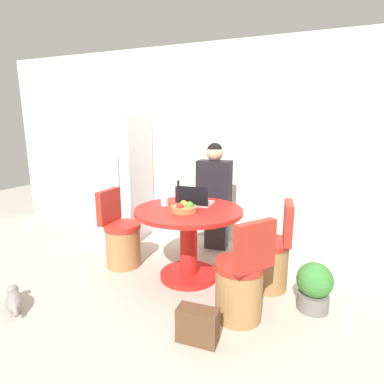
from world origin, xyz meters
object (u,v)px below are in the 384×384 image
Objects in this scene: refrigerator at (119,178)px; potted_plant at (314,286)px; handbag at (198,325)px; chair_right_side at (270,259)px; chair_left_side at (122,240)px; bottle at (178,194)px; cat at (14,300)px; chair_near_right_corner at (240,285)px; laptop at (196,201)px; fruit_bowl at (184,208)px; person_seated at (215,193)px; dining_table at (189,232)px.

refrigerator is 2.85m from potted_plant.
chair_right_side is at bearing 66.95° from handbag.
chair_left_side is 1.00× the size of chair_right_side.
bottle is 0.65× the size of cat.
laptop is (-0.61, 0.68, 0.48)m from chair_near_right_corner.
laptop is at bearing -102.82° from chair_right_side.
handbag is at bearing -62.50° from fruit_bowl.
cat is 0.86× the size of potted_plant.
person_seated reaches higher than laptop.
laptop is (0.02, 0.18, 0.29)m from dining_table.
potted_plant is at bearing -94.25° from chair_left_side.
potted_plant is (0.39, -0.24, -0.08)m from chair_right_side.
chair_left_side is 1.23m from person_seated.
handbag reaches higher than cat.
person_seated is (0.87, 0.75, 0.45)m from chair_left_side.
refrigerator is 1.94× the size of chair_near_right_corner.
cat is (-1.21, -0.93, -0.69)m from fruit_bowl.
refrigerator is 1.56m from laptop.
laptop is (-0.04, -0.59, 0.03)m from person_seated.
bottle reaches higher than potted_plant.
potted_plant is (1.40, -0.39, -0.61)m from bottle.
chair_near_right_corner is (2.01, -1.38, -0.54)m from refrigerator.
fruit_bowl is (1.38, -0.99, -0.06)m from refrigerator.
bottle is at bearing -92.40° from cat.
chair_left_side and chair_right_side have the same top height.
laptop is at bearing 86.13° from fruit_bowl.
laptop reaches higher than fruit_bowl.
chair_right_side is (0.17, 0.58, 0.00)m from chair_near_right_corner.
fruit_bowl is (-0.06, -0.88, 0.03)m from person_seated.
chair_left_side is 1.15m from cat.
dining_table is at bearing 90.26° from fruit_bowl.
chair_near_right_corner reaches higher than handbag.
fruit_bowl is at bearing 86.13° from laptop.
person_seated is 0.59m from laptop.
bottle is at bearing -29.12° from refrigerator.
handbag is at bearing -138.21° from potted_plant.
cat is at bearing -160.00° from potted_plant.
fruit_bowl is 1.32m from potted_plant.
refrigerator is 2.39m from chair_right_side.
chair_left_side is 2.77× the size of laptop.
chair_right_side is 0.96m from fruit_bowl.
chair_right_side is at bearing -20.15° from refrigerator.
person_seated is at bearing -4.36° from refrigerator.
chair_near_right_corner and chair_right_side have the same top height.
person_seated is 4.53× the size of handbag.
refrigerator is 2.60m from handbag.
potted_plant is at bearing -22.00° from refrigerator.
refrigerator is 1.44m from person_seated.
chair_near_right_corner is at bearing 58.23° from handbag.
potted_plant is at bearing 53.37° from chair_right_side.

